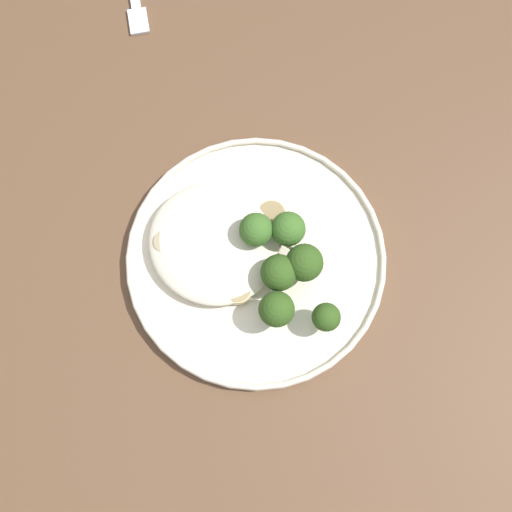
{
  "coord_description": "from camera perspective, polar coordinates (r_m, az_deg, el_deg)",
  "views": [
    {
      "loc": [
        0.11,
        -0.12,
        1.43
      ],
      "look_at": [
        0.01,
        0.03,
        0.76
      ],
      "focal_mm": 44.05,
      "sensor_mm": 36.0,
      "label": 1
    }
  ],
  "objects": [
    {
      "name": "dinner_plate",
      "position": [
        0.7,
        0.0,
        -0.24
      ],
      "size": [
        0.29,
        0.29,
        0.02
      ],
      "color": "beige",
      "rests_on": "wooden_dining_table"
    },
    {
      "name": "broccoli_floret_beside_noodles",
      "position": [
        0.66,
        6.37,
        -5.57
      ],
      "size": [
        0.03,
        0.03,
        0.05
      ],
      "color": "#89A356",
      "rests_on": "dinner_plate"
    },
    {
      "name": "seared_scallop_left_edge",
      "position": [
        0.69,
        -6.9,
        -0.81
      ],
      "size": [
        0.02,
        0.02,
        0.01
      ],
      "color": "beige",
      "rests_on": "dinner_plate"
    },
    {
      "name": "broccoli_floret_small_sprig",
      "position": [
        0.67,
        2.94,
        2.43
      ],
      "size": [
        0.04,
        0.04,
        0.06
      ],
      "color": "#7A994C",
      "rests_on": "dinner_plate"
    },
    {
      "name": "wooden_dining_table",
      "position": [
        0.78,
        -2.08,
        -3.47
      ],
      "size": [
        1.4,
        1.0,
        0.74
      ],
      "color": "brown",
      "rests_on": "ground"
    },
    {
      "name": "seared_scallop_center_golden",
      "position": [
        0.7,
        -2.97,
        1.91
      ],
      "size": [
        0.03,
        0.03,
        0.01
      ],
      "color": "beige",
      "rests_on": "dinner_plate"
    },
    {
      "name": "seared_scallop_half_hidden",
      "position": [
        0.68,
        -1.38,
        -1.18
      ],
      "size": [
        0.02,
        0.02,
        0.02
      ],
      "color": "#E5C689",
      "rests_on": "dinner_plate"
    },
    {
      "name": "broccoli_floret_center_pile",
      "position": [
        0.66,
        2.08,
        -1.55
      ],
      "size": [
        0.04,
        0.04,
        0.06
      ],
      "color": "#89A356",
      "rests_on": "dinner_plate"
    },
    {
      "name": "broccoli_floret_front_edge",
      "position": [
        0.66,
        4.41,
        -0.65
      ],
      "size": [
        0.04,
        0.04,
        0.06
      ],
      "color": "#7A994C",
      "rests_on": "dinner_plate"
    },
    {
      "name": "seared_scallop_rear_pale",
      "position": [
        0.68,
        -1.63,
        -3.17
      ],
      "size": [
        0.03,
        0.03,
        0.01
      ],
      "color": "#E5C689",
      "rests_on": "dinner_plate"
    },
    {
      "name": "broccoli_floret_right_tilted",
      "position": [
        0.67,
        0.28,
        2.18
      ],
      "size": [
        0.04,
        0.04,
        0.06
      ],
      "color": "#7A994C",
      "rests_on": "dinner_plate"
    },
    {
      "name": "ground",
      "position": [
        1.44,
        -1.15,
        -8.79
      ],
      "size": [
        6.0,
        6.0,
        0.0
      ],
      "primitive_type": "plane",
      "color": "#665B51"
    },
    {
      "name": "seared_scallop_right_edge",
      "position": [
        0.7,
        -8.12,
        1.14
      ],
      "size": [
        0.03,
        0.03,
        0.02
      ],
      "color": "beige",
      "rests_on": "dinner_plate"
    },
    {
      "name": "noodle_bed",
      "position": [
        0.69,
        -3.85,
        1.19
      ],
      "size": [
        0.15,
        0.14,
        0.03
      ],
      "color": "beige",
      "rests_on": "dinner_plate"
    },
    {
      "name": "onion_sliver_curled_piece",
      "position": [
        0.69,
        -0.81,
        -3.12
      ],
      "size": [
        0.02,
        0.05,
        0.0
      ],
      "primitive_type": "cube",
      "rotation": [
        0.0,
        0.0,
        4.4
      ],
      "color": "silver",
      "rests_on": "dinner_plate"
    },
    {
      "name": "seared_scallop_on_noodles",
      "position": [
        0.7,
        1.15,
        3.87
      ],
      "size": [
        0.03,
        0.03,
        0.02
      ],
      "color": "#DBB77A",
      "rests_on": "dinner_plate"
    },
    {
      "name": "onion_sliver_pale_crescent",
      "position": [
        0.7,
        3.92,
        0.63
      ],
      "size": [
        0.05,
        0.01,
        0.0
      ],
      "primitive_type": "cube",
      "rotation": [
        0.0,
        0.0,
        3.13
      ],
      "color": "silver",
      "rests_on": "dinner_plate"
    },
    {
      "name": "broccoli_floret_left_leaning",
      "position": [
        0.65,
        1.88,
        -4.87
      ],
      "size": [
        0.04,
        0.04,
        0.06
      ],
      "color": "#89A356",
      "rests_on": "dinner_plate"
    },
    {
      "name": "seared_scallop_large_seared",
      "position": [
        0.71,
        -6.18,
        3.67
      ],
      "size": [
        0.03,
        0.03,
        0.02
      ],
      "color": "beige",
      "rests_on": "dinner_plate"
    }
  ]
}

